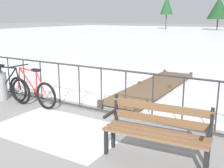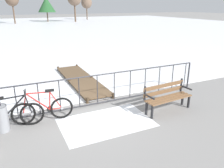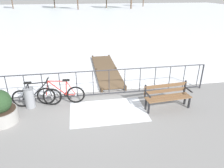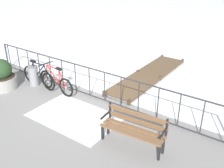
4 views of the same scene
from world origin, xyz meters
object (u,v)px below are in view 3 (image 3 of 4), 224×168
(planter_with_shrub, at_px, (0,109))
(trash_bin, at_px, (29,98))
(bicycle_second, at_px, (37,97))
(park_bench, at_px, (167,94))
(bicycle_near_railing, at_px, (61,94))

(planter_with_shrub, bearing_deg, trash_bin, 48.98)
(bicycle_second, xyz_separation_m, park_bench, (4.48, -0.84, 0.14))
(trash_bin, bearing_deg, planter_with_shrub, -131.02)
(bicycle_near_railing, xyz_separation_m, trash_bin, (-1.08, -0.08, 0.00))
(planter_with_shrub, bearing_deg, bicycle_near_railing, 26.39)
(park_bench, xyz_separation_m, trash_bin, (-4.72, 0.81, -0.14))
(bicycle_near_railing, height_order, planter_with_shrub, planter_with_shrub)
(planter_with_shrub, xyz_separation_m, trash_bin, (0.70, 0.80, -0.10))
(bicycle_near_railing, relative_size, trash_bin, 2.34)
(bicycle_near_railing, xyz_separation_m, park_bench, (3.65, -0.88, 0.14))
(bicycle_near_railing, height_order, park_bench, bicycle_near_railing)
(park_bench, distance_m, planter_with_shrub, 5.42)
(bicycle_near_railing, distance_m, park_bench, 3.75)
(trash_bin, bearing_deg, park_bench, -9.70)
(park_bench, bearing_deg, bicycle_near_railing, 166.38)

